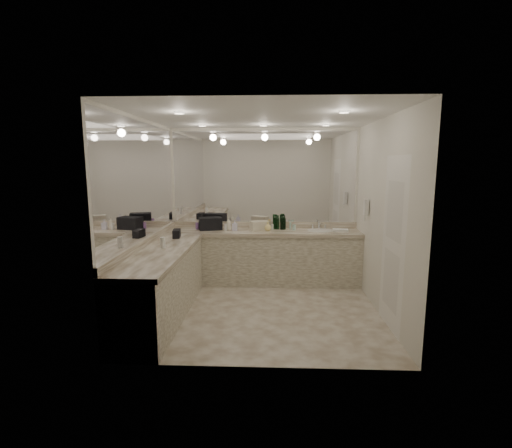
{
  "coord_description": "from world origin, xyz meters",
  "views": [
    {
      "loc": [
        0.12,
        -4.91,
        2.0
      ],
      "look_at": [
        -0.09,
        0.4,
        1.14
      ],
      "focal_mm": 26.0,
      "sensor_mm": 36.0,
      "label": 1
    }
  ],
  "objects_px": {
    "soap_bottle_a": "(229,224)",
    "black_toiletry_bag": "(210,223)",
    "soap_bottle_c": "(268,226)",
    "hand_towel": "(340,230)",
    "cream_cosmetic_case": "(259,226)",
    "wall_phone": "(366,208)",
    "soap_bottle_b": "(235,225)",
    "sink": "(321,231)"
  },
  "relations": [
    {
      "from": "cream_cosmetic_case",
      "to": "soap_bottle_c",
      "type": "xyz_separation_m",
      "value": [
        0.15,
        -0.03,
        -0.01
      ]
    },
    {
      "from": "wall_phone",
      "to": "black_toiletry_bag",
      "type": "relative_size",
      "value": 0.64
    },
    {
      "from": "hand_towel",
      "to": "soap_bottle_a",
      "type": "distance_m",
      "value": 1.86
    },
    {
      "from": "hand_towel",
      "to": "soap_bottle_b",
      "type": "relative_size",
      "value": 1.38
    },
    {
      "from": "black_toiletry_bag",
      "to": "soap_bottle_b",
      "type": "distance_m",
      "value": 0.42
    },
    {
      "from": "sink",
      "to": "black_toiletry_bag",
      "type": "height_order",
      "value": "black_toiletry_bag"
    },
    {
      "from": "soap_bottle_a",
      "to": "soap_bottle_c",
      "type": "xyz_separation_m",
      "value": [
        0.66,
        -0.03,
        -0.03
      ]
    },
    {
      "from": "wall_phone",
      "to": "soap_bottle_c",
      "type": "xyz_separation_m",
      "value": [
        -1.48,
        0.46,
        -0.37
      ]
    },
    {
      "from": "cream_cosmetic_case",
      "to": "hand_towel",
      "type": "bearing_deg",
      "value": -26.51
    },
    {
      "from": "wall_phone",
      "to": "soap_bottle_c",
      "type": "height_order",
      "value": "wall_phone"
    },
    {
      "from": "soap_bottle_a",
      "to": "black_toiletry_bag",
      "type": "bearing_deg",
      "value": 173.21
    },
    {
      "from": "sink",
      "to": "soap_bottle_c",
      "type": "distance_m",
      "value": 0.88
    },
    {
      "from": "hand_towel",
      "to": "cream_cosmetic_case",
      "type": "bearing_deg",
      "value": 177.58
    },
    {
      "from": "cream_cosmetic_case",
      "to": "wall_phone",
      "type": "bearing_deg",
      "value": -40.91
    },
    {
      "from": "soap_bottle_a",
      "to": "soap_bottle_b",
      "type": "distance_m",
      "value": 0.11
    },
    {
      "from": "soap_bottle_b",
      "to": "soap_bottle_c",
      "type": "relative_size",
      "value": 1.18
    },
    {
      "from": "soap_bottle_a",
      "to": "soap_bottle_c",
      "type": "relative_size",
      "value": 1.38
    },
    {
      "from": "sink",
      "to": "soap_bottle_c",
      "type": "height_order",
      "value": "soap_bottle_c"
    },
    {
      "from": "cream_cosmetic_case",
      "to": "hand_towel",
      "type": "xyz_separation_m",
      "value": [
        1.34,
        -0.06,
        -0.06
      ]
    },
    {
      "from": "cream_cosmetic_case",
      "to": "soap_bottle_b",
      "type": "distance_m",
      "value": 0.41
    },
    {
      "from": "hand_towel",
      "to": "soap_bottle_b",
      "type": "distance_m",
      "value": 1.75
    },
    {
      "from": "soap_bottle_b",
      "to": "sink",
      "type": "bearing_deg",
      "value": 1.66
    },
    {
      "from": "soap_bottle_b",
      "to": "cream_cosmetic_case",
      "type": "bearing_deg",
      "value": 4.83
    },
    {
      "from": "soap_bottle_a",
      "to": "hand_towel",
      "type": "bearing_deg",
      "value": -1.77
    },
    {
      "from": "cream_cosmetic_case",
      "to": "soap_bottle_a",
      "type": "distance_m",
      "value": 0.51
    },
    {
      "from": "black_toiletry_bag",
      "to": "hand_towel",
      "type": "height_order",
      "value": "black_toiletry_bag"
    },
    {
      "from": "soap_bottle_a",
      "to": "soap_bottle_b",
      "type": "relative_size",
      "value": 1.18
    },
    {
      "from": "sink",
      "to": "cream_cosmetic_case",
      "type": "distance_m",
      "value": 1.03
    },
    {
      "from": "sink",
      "to": "hand_towel",
      "type": "relative_size",
      "value": 1.79
    },
    {
      "from": "soap_bottle_b",
      "to": "soap_bottle_c",
      "type": "distance_m",
      "value": 0.55
    },
    {
      "from": "soap_bottle_b",
      "to": "soap_bottle_a",
      "type": "bearing_deg",
      "value": 161.86
    },
    {
      "from": "hand_towel",
      "to": "soap_bottle_c",
      "type": "bearing_deg",
      "value": 178.79
    },
    {
      "from": "cream_cosmetic_case",
      "to": "soap_bottle_a",
      "type": "xyz_separation_m",
      "value": [
        -0.51,
        0.0,
        0.02
      ]
    },
    {
      "from": "cream_cosmetic_case",
      "to": "soap_bottle_a",
      "type": "relative_size",
      "value": 1.36
    },
    {
      "from": "wall_phone",
      "to": "soap_bottle_b",
      "type": "distance_m",
      "value": 2.12
    },
    {
      "from": "sink",
      "to": "wall_phone",
      "type": "relative_size",
      "value": 1.83
    },
    {
      "from": "cream_cosmetic_case",
      "to": "soap_bottle_c",
      "type": "distance_m",
      "value": 0.15
    },
    {
      "from": "sink",
      "to": "cream_cosmetic_case",
      "type": "xyz_separation_m",
      "value": [
        -1.03,
        -0.01,
        0.09
      ]
    },
    {
      "from": "cream_cosmetic_case",
      "to": "soap_bottle_b",
      "type": "xyz_separation_m",
      "value": [
        -0.41,
        -0.03,
        0.01
      ]
    },
    {
      "from": "black_toiletry_bag",
      "to": "soap_bottle_b",
      "type": "xyz_separation_m",
      "value": [
        0.42,
        -0.07,
        -0.02
      ]
    },
    {
      "from": "sink",
      "to": "soap_bottle_c",
      "type": "bearing_deg",
      "value": -177.49
    },
    {
      "from": "cream_cosmetic_case",
      "to": "black_toiletry_bag",
      "type": "bearing_deg",
      "value": 153.28
    }
  ]
}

